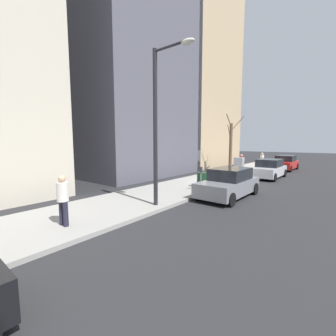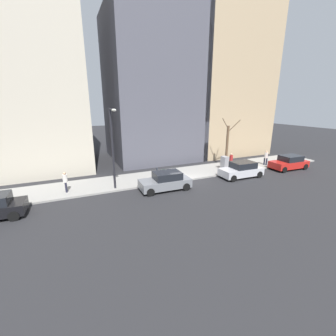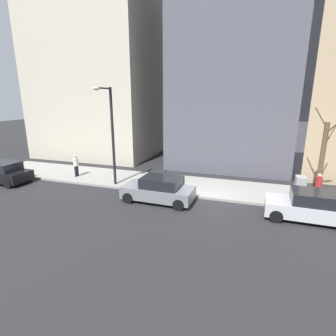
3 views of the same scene
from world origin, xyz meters
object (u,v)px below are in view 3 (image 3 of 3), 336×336
object	(u,v)px
parked_car_grey	(159,190)
parking_meter	(165,178)
streetlamp	(110,129)
office_tower_right	(102,27)
parked_car_black	(2,173)
pedestrian_midblock	(318,186)
office_block_center	(238,66)
parked_car_silver	(311,206)
utility_box	(300,189)
bare_tree	(322,157)
trash_bin	(180,183)
pedestrian_far_corner	(76,164)

from	to	relation	value
parked_car_grey	parking_meter	size ratio (longest dim) A/B	3.15
streetlamp	office_tower_right	bearing A→B (deg)	31.54
parked_car_black	pedestrian_midblock	distance (m)	21.08
parked_car_grey	office_block_center	xyz separation A→B (m)	(11.95, -3.29, 8.01)
parked_car_silver	utility_box	size ratio (longest dim) A/B	2.97
bare_tree	trash_bin	bearing A→B (deg)	101.49
parking_meter	trash_bin	distance (m)	1.06
parked_car_grey	office_block_center	size ratio (longest dim) A/B	0.24
parked_car_black	streetlamp	bearing A→B (deg)	-77.40
parked_car_black	parking_meter	xyz separation A→B (m)	(1.71, -11.91, 0.24)
pedestrian_far_corner	office_block_center	size ratio (longest dim) A/B	0.09
parked_car_grey	pedestrian_far_corner	bearing A→B (deg)	73.81
office_block_center	utility_box	bearing A→B (deg)	-154.11
pedestrian_midblock	pedestrian_far_corner	size ratio (longest dim) A/B	1.00
parking_meter	office_block_center	size ratio (longest dim) A/B	0.08
pedestrian_far_corner	office_block_center	world-z (taller)	office_block_center
parking_meter	bare_tree	bearing A→B (deg)	-76.91
streetlamp	trash_bin	bearing A→B (deg)	-82.39
trash_bin	pedestrian_midblock	world-z (taller)	pedestrian_midblock
streetlamp	office_block_center	bearing A→B (deg)	-34.20
utility_box	parked_car_grey	bearing A→B (deg)	107.23
streetlamp	utility_box	bearing A→B (deg)	-85.06
parking_meter	bare_tree	world-z (taller)	bare_tree
parked_car_grey	utility_box	distance (m)	8.27
parked_car_black	parking_meter	distance (m)	12.04
utility_box	parked_car_black	bearing A→B (deg)	97.31
parking_meter	trash_bin	xyz separation A→B (m)	(0.45, -0.89, -0.38)
utility_box	office_tower_right	distance (m)	24.32
parked_car_grey	office_block_center	bearing A→B (deg)	-13.86
parked_car_grey	utility_box	xyz separation A→B (m)	(2.45, -7.90, 0.11)
parked_car_grey	parked_car_black	size ratio (longest dim) A/B	1.00
parked_car_black	trash_bin	bearing A→B (deg)	-78.49
trash_bin	pedestrian_far_corner	xyz separation A→B (m)	(0.37, 8.34, 0.49)
parked_car_silver	parked_car_grey	size ratio (longest dim) A/B	1.00
parked_car_grey	pedestrian_far_corner	world-z (taller)	pedestrian_far_corner
parking_meter	office_block_center	distance (m)	13.38
parked_car_black	parking_meter	bearing A→B (deg)	-79.91
trash_bin	pedestrian_far_corner	distance (m)	8.37
parking_meter	utility_box	distance (m)	8.07
trash_bin	office_tower_right	bearing A→B (deg)	47.55
parked_car_grey	streetlamp	bearing A→B (deg)	71.16
utility_box	trash_bin	distance (m)	7.16
pedestrian_midblock	parked_car_grey	bearing A→B (deg)	27.90
parked_car_grey	office_block_center	world-z (taller)	office_block_center
office_block_center	office_tower_right	distance (m)	14.57
utility_box	office_block_center	bearing A→B (deg)	25.89
pedestrian_far_corner	parked_car_silver	bearing A→B (deg)	-100.56
parking_meter	utility_box	xyz separation A→B (m)	(0.85, -8.03, -0.13)
utility_box	pedestrian_midblock	xyz separation A→B (m)	(0.15, -0.96, 0.24)
parked_car_silver	parked_car_black	world-z (taller)	same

